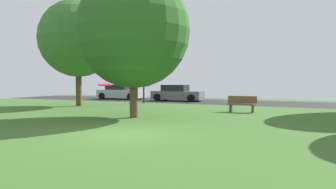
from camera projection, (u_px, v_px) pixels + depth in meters
The scene contains 9 objects.
ground_plane at pixel (122, 134), 9.41m from camera, with size 44.00×44.00×0.00m, color #3D6628.
road_strip at pixel (228, 102), 24.04m from camera, with size 44.00×6.40×0.01m, color #28282B.
maple_tree_far at pixel (133, 32), 13.56m from camera, with size 5.33×5.33×6.73m.
oak_tree_left at pixel (78, 39), 20.19m from camera, with size 5.34×5.34×7.38m.
frisbee_disc at pixel (105, 84), 5.55m from camera, with size 0.32×0.32×0.06m.
parked_car_silver at pixel (121, 92), 28.28m from camera, with size 4.58×2.09×1.43m.
parked_car_grey at pixel (177, 94), 25.74m from camera, with size 4.52×1.96×1.43m.
park_bench at pixel (242, 104), 16.13m from camera, with size 1.60×0.45×0.90m.
street_lamp_post at pixel (144, 75), 22.82m from camera, with size 0.14×0.14×4.50m, color #2D2D33.
Camera 1 is at (5.14, -7.95, 1.70)m, focal length 30.95 mm.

